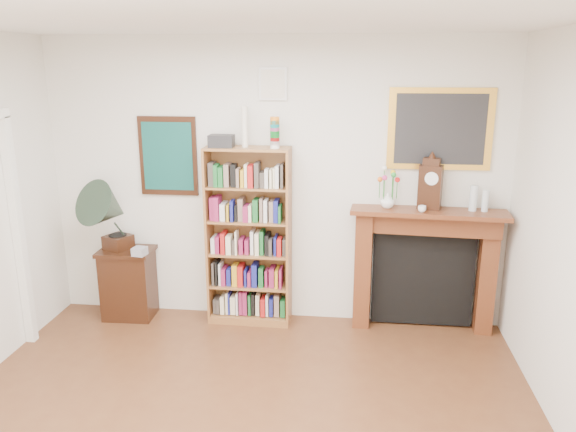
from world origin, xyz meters
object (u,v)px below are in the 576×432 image
object	(u,v)px
gramophone	(110,211)
fireplace	(425,258)
cd_stack	(140,251)
bookshelf	(249,227)
mantel_clock	(430,185)
flower_vase	(388,200)
bottle_left	(473,198)
teacup	(422,209)
bottle_right	(485,201)
side_cabinet	(129,283)

from	to	relation	value
gramophone	fireplace	bearing A→B (deg)	29.14
gramophone	cd_stack	world-z (taller)	gramophone
bookshelf	mantel_clock	bearing A→B (deg)	1.99
cd_stack	flower_vase	world-z (taller)	flower_vase
gramophone	bottle_left	world-z (taller)	gramophone
mantel_clock	teacup	bearing A→B (deg)	-104.55
mantel_clock	bottle_right	bearing A→B (deg)	13.69
side_cabinet	flower_vase	world-z (taller)	flower_vase
mantel_clock	bottle_left	xyz separation A→B (m)	(0.39, -0.02, -0.11)
bookshelf	mantel_clock	distance (m)	1.77
bookshelf	teacup	world-z (taller)	bookshelf
teacup	bottle_right	xyz separation A→B (m)	(0.58, 0.09, 0.07)
mantel_clock	bottle_right	world-z (taller)	mantel_clock
side_cabinet	bottle_left	distance (m)	3.49
bookshelf	bottle_left	world-z (taller)	bookshelf
side_cabinet	gramophone	bearing A→B (deg)	-126.82
side_cabinet	fireplace	world-z (taller)	fireplace
bookshelf	gramophone	bearing A→B (deg)	-172.42
fireplace	bottle_left	bearing A→B (deg)	-1.40
side_cabinet	teacup	bearing A→B (deg)	-2.56
mantel_clock	teacup	distance (m)	0.25
bookshelf	cd_stack	distance (m)	1.09
teacup	bookshelf	bearing A→B (deg)	177.11
cd_stack	bottle_right	size ratio (longest dim) A/B	0.60
teacup	mantel_clock	bearing A→B (deg)	58.35
flower_vase	bottle_right	bearing A→B (deg)	-1.75
cd_stack	mantel_clock	size ratio (longest dim) A/B	0.25
teacup	bottle_left	distance (m)	0.49
bookshelf	gramophone	size ratio (longest dim) A/B	2.70
flower_vase	bottle_left	distance (m)	0.78
bottle_right	fireplace	bearing A→B (deg)	174.44
fireplace	mantel_clock	bearing A→B (deg)	-79.28
cd_stack	teacup	size ratio (longest dim) A/B	1.58
flower_vase	fireplace	bearing A→B (deg)	3.28
fireplace	gramophone	xyz separation A→B (m)	(-3.04, -0.22, 0.43)
fireplace	teacup	size ratio (longest dim) A/B	19.30
bookshelf	bottle_left	bearing A→B (deg)	1.23
flower_vase	bottle_right	world-z (taller)	bottle_right
teacup	bottle_right	distance (m)	0.59
fireplace	teacup	world-z (taller)	teacup
fireplace	bottle_right	distance (m)	0.78
flower_vase	side_cabinet	bearing A→B (deg)	-178.09
fireplace	flower_vase	xyz separation A→B (m)	(-0.38, -0.02, 0.57)
side_cabinet	bottle_right	size ratio (longest dim) A/B	3.63
bottle_right	cd_stack	bearing A→B (deg)	-176.35
bookshelf	bottle_right	xyz separation A→B (m)	(2.21, 0.01, 0.33)
bookshelf	fireplace	distance (m)	1.73
gramophone	bottle_right	xyz separation A→B (m)	(3.54, 0.17, 0.16)
side_cabinet	fireplace	xyz separation A→B (m)	(2.96, 0.11, 0.36)
gramophone	teacup	bearing A→B (deg)	26.48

